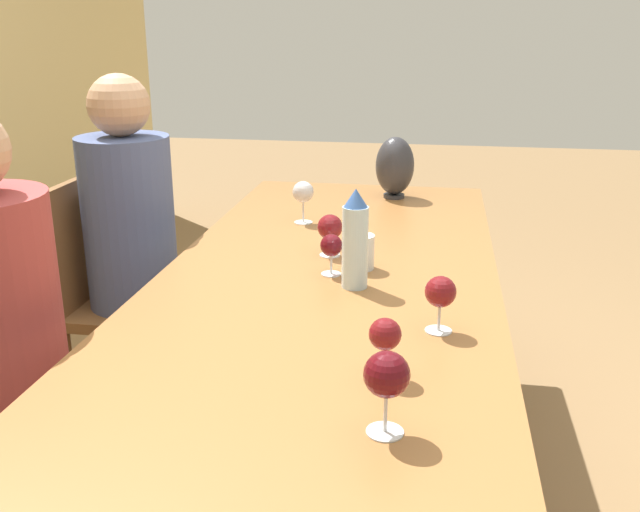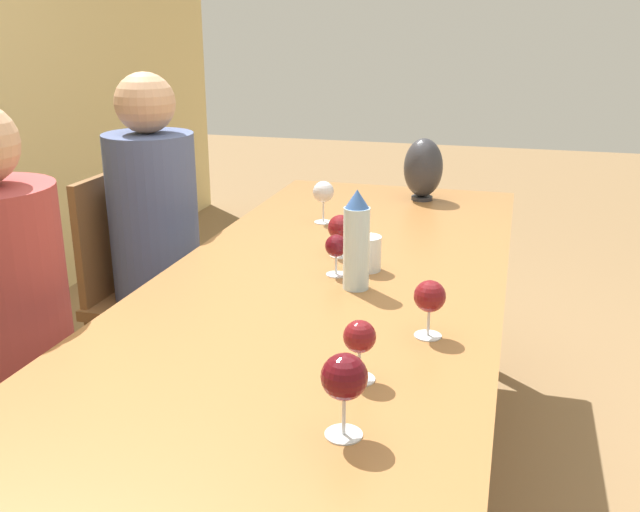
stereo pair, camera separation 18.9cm
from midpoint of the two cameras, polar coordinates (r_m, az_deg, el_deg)
name	(u,v)px [view 1 (the left image)]	position (r m, az deg, el deg)	size (l,w,h in m)	color
ground_plane	(324,511)	(2.36, -2.13, -19.82)	(14.00, 14.00, 0.00)	olive
dining_table	(324,305)	(2.01, -2.37, -4.01)	(2.50, 0.97, 0.77)	#936033
water_bottle	(355,240)	(1.91, 0.01, 1.24)	(0.07, 0.07, 0.28)	silver
water_tumbler	(360,252)	(2.08, 0.65, 0.29)	(0.08, 0.08, 0.10)	silver
vase	(395,166)	(2.91, 4.16, 7.15)	(0.16, 0.16, 0.25)	#2D2D33
wine_glass_0	(330,228)	(2.18, -1.67, 2.23)	(0.08, 0.08, 0.13)	silver
wine_glass_1	(303,193)	(2.54, -3.49, 5.03)	(0.08, 0.08, 0.15)	silver
wine_glass_2	(387,376)	(1.24, 0.98, -9.69)	(0.08, 0.08, 0.16)	silver
wine_glass_3	(440,293)	(1.65, 6.41, -3.02)	(0.07, 0.07, 0.14)	silver
wine_glass_4	(385,336)	(1.44, 1.47, -6.52)	(0.07, 0.07, 0.13)	silver
wine_glass_5	(331,247)	(2.02, -1.77, 0.72)	(0.06, 0.06, 0.12)	silver
chair_far	(117,293)	(2.78, -17.81, -2.85)	(0.44, 0.44, 0.92)	brown
person_far	(134,242)	(2.68, -16.65, 1.04)	(0.32, 0.32, 1.29)	#2D2D38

